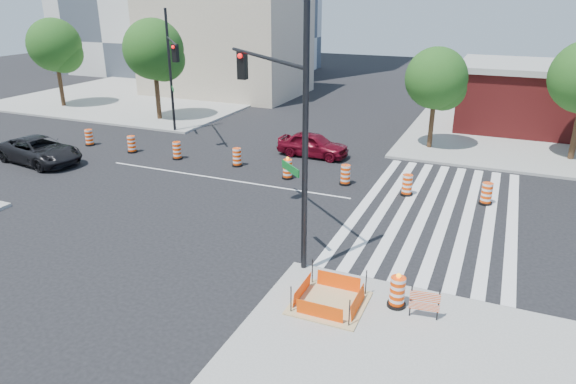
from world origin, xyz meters
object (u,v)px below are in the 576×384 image
object	(u,v)px
signal_pole_se	(281,109)
signal_pole_nw	(171,63)
red_coupe	(313,144)
dark_suv	(40,150)

from	to	relation	value
signal_pole_se	signal_pole_nw	bearing A→B (deg)	-0.79
red_coupe	signal_pole_nw	world-z (taller)	signal_pole_nw
red_coupe	dark_suv	size ratio (longest dim) A/B	0.79
dark_suv	red_coupe	bearing A→B (deg)	-53.46
dark_suv	signal_pole_nw	distance (m)	9.60
red_coupe	signal_pole_se	distance (m)	12.93
dark_suv	signal_pole_nw	size ratio (longest dim) A/B	0.66
dark_suv	signal_pole_se	size ratio (longest dim) A/B	0.61
red_coupe	signal_pole_se	world-z (taller)	signal_pole_se
signal_pole_se	dark_suv	bearing A→B (deg)	27.59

